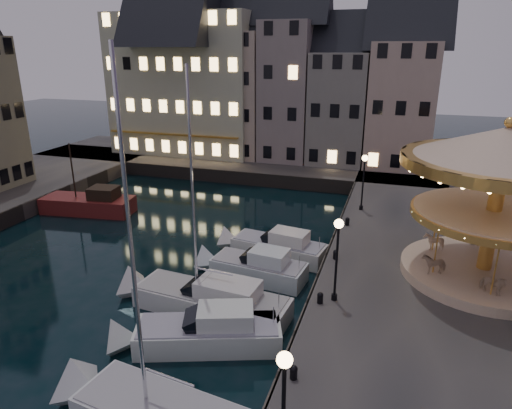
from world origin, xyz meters
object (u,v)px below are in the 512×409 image
(bollard_a, at_px, (294,372))
(bollard_c, at_px, (336,254))
(bollard_d, at_px, (347,221))
(red_fishing_boat, at_px, (90,204))
(bollard_b, at_px, (320,297))
(motorboat_d, at_px, (252,268))
(carousel, at_px, (501,176))
(motorboat_c, at_px, (205,299))
(streetlamp_b, at_px, (337,248))
(motorboat_e, at_px, (273,247))
(streetlamp_c, at_px, (364,175))
(motorboat_b, at_px, (199,334))
(streetlamp_a, at_px, (284,398))

(bollard_a, xyz_separation_m, bollard_c, (0.00, 10.50, 0.00))
(bollard_d, xyz_separation_m, red_fishing_boat, (-20.68, -0.26, -0.91))
(bollard_b, xyz_separation_m, motorboat_d, (-4.64, 3.74, -0.97))
(red_fishing_boat, relative_size, carousel, 0.79)
(bollard_b, relative_size, motorboat_c, 0.05)
(bollard_a, distance_m, bollard_d, 16.00)
(bollard_a, bearing_deg, motorboat_c, 138.83)
(streetlamp_b, distance_m, bollard_b, 2.54)
(bollard_d, relative_size, carousel, 0.06)
(motorboat_e, bearing_deg, streetlamp_b, -52.69)
(streetlamp_b, bearing_deg, streetlamp_c, 90.00)
(bollard_c, relative_size, motorboat_e, 0.08)
(motorboat_c, height_order, carousel, motorboat_c)
(bollard_a, bearing_deg, bollard_c, 90.00)
(bollard_a, height_order, motorboat_b, motorboat_b)
(streetlamp_a, xyz_separation_m, streetlamp_c, (0.00, 23.50, 0.00))
(motorboat_c, height_order, red_fishing_boat, motorboat_c)
(bollard_d, bearing_deg, motorboat_e, -139.77)
(streetlamp_a, xyz_separation_m, motorboat_e, (-4.87, 16.39, -3.38))
(carousel, bearing_deg, bollard_c, -177.97)
(bollard_c, bearing_deg, bollard_a, -90.00)
(bollard_c, height_order, red_fishing_boat, red_fishing_boat)
(bollard_a, relative_size, bollard_b, 1.00)
(streetlamp_b, bearing_deg, motorboat_d, 148.27)
(bollard_b, xyz_separation_m, bollard_c, (0.00, 5.00, 0.00))
(streetlamp_a, relative_size, motorboat_d, 0.63)
(bollard_d, bearing_deg, streetlamp_b, -86.57)
(streetlamp_a, height_order, bollard_d, streetlamp_a)
(bollard_b, distance_m, bollard_c, 5.00)
(streetlamp_c, height_order, bollard_a, streetlamp_c)
(motorboat_e, bearing_deg, bollard_a, -70.99)
(bollard_a, relative_size, red_fishing_boat, 0.07)
(bollard_d, distance_m, carousel, 10.75)
(streetlamp_b, xyz_separation_m, motorboat_b, (-5.47, -3.68, -3.38))
(streetlamp_b, height_order, motorboat_e, streetlamp_b)
(streetlamp_a, bearing_deg, motorboat_b, 130.88)
(streetlamp_a, xyz_separation_m, streetlamp_b, (0.00, 10.00, 0.00))
(bollard_b, bearing_deg, bollard_d, 90.00)
(bollard_a, xyz_separation_m, motorboat_c, (-5.85, 5.12, -0.92))
(motorboat_d, bearing_deg, motorboat_e, 83.22)
(streetlamp_a, relative_size, carousel, 0.43)
(bollard_c, height_order, motorboat_c, motorboat_c)
(streetlamp_a, bearing_deg, motorboat_e, 106.55)
(bollard_a, height_order, bollard_c, same)
(streetlamp_c, height_order, bollard_c, streetlamp_c)
(streetlamp_a, height_order, bollard_a, streetlamp_a)
(bollard_b, bearing_deg, red_fishing_boat, 153.65)
(bollard_b, height_order, red_fishing_boat, red_fishing_boat)
(motorboat_c, height_order, motorboat_d, motorboat_c)
(bollard_c, bearing_deg, motorboat_e, 156.13)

